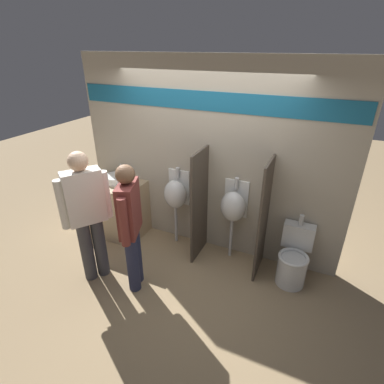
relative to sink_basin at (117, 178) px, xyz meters
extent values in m
plane|color=#997F5B|center=(1.35, -0.33, -0.93)|extent=(16.00, 16.00, 0.00)
cube|color=#B2A893|center=(1.35, 0.27, 0.42)|extent=(3.83, 0.06, 2.70)
cube|color=#19668E|center=(1.35, 0.24, 1.21)|extent=(3.75, 0.01, 0.24)
cube|color=tan|center=(-0.05, -0.06, -0.49)|extent=(0.94, 0.61, 0.88)
cylinder|color=silver|center=(0.00, 0.00, 0.00)|extent=(0.36, 0.36, 0.11)
cylinder|color=silver|center=(0.00, 0.13, 0.12)|extent=(0.03, 0.03, 0.14)
cube|color=#B7B7BC|center=(0.23, -0.18, -0.05)|extent=(0.07, 0.14, 0.01)
cube|color=#4C4238|center=(1.40, -0.03, -0.14)|extent=(0.03, 0.54, 1.59)
cube|color=#4C4238|center=(2.28, -0.03, -0.14)|extent=(0.03, 0.54, 1.59)
cylinder|color=silver|center=(0.96, 0.10, -0.62)|extent=(0.04, 0.04, 0.62)
ellipsoid|color=silver|center=(0.96, 0.10, -0.12)|extent=(0.35, 0.27, 0.43)
cube|color=silver|center=(0.96, 0.23, -0.05)|extent=(0.33, 0.02, 0.54)
cylinder|color=silver|center=(0.96, 0.19, 0.19)|extent=(0.06, 0.06, 0.16)
cylinder|color=silver|center=(1.84, 0.10, -0.62)|extent=(0.04, 0.04, 0.62)
ellipsoid|color=silver|center=(1.84, 0.10, -0.12)|extent=(0.35, 0.27, 0.43)
cube|color=silver|center=(1.84, 0.23, -0.05)|extent=(0.33, 0.02, 0.54)
cylinder|color=silver|center=(1.84, 0.19, 0.19)|extent=(0.06, 0.06, 0.16)
cylinder|color=silver|center=(2.72, -0.12, -0.73)|extent=(0.36, 0.36, 0.40)
torus|color=silver|center=(2.72, -0.12, -0.52)|extent=(0.38, 0.38, 0.04)
cube|color=silver|center=(2.72, 0.15, -0.37)|extent=(0.39, 0.16, 0.33)
cylinder|color=silver|center=(2.72, 0.13, -0.12)|extent=(0.06, 0.06, 0.14)
cylinder|color=#3D3D42|center=(0.31, -1.10, -0.51)|extent=(0.16, 0.16, 0.84)
cylinder|color=#3D3D42|center=(0.40, -0.97, -0.51)|extent=(0.16, 0.16, 0.84)
cube|color=silver|center=(0.36, -1.04, 0.24)|extent=(0.41, 0.47, 0.67)
cylinder|color=silver|center=(0.21, -1.24, 0.21)|extent=(0.11, 0.11, 0.61)
cylinder|color=silver|center=(0.50, -0.83, 0.21)|extent=(0.11, 0.11, 0.61)
sphere|color=beige|center=(0.36, -1.04, 0.69)|extent=(0.23, 0.23, 0.23)
cylinder|color=#282D4C|center=(0.96, -1.03, -0.53)|extent=(0.15, 0.15, 0.80)
cylinder|color=#282D4C|center=(0.90, -0.89, -0.53)|extent=(0.15, 0.15, 0.80)
cube|color=brown|center=(0.93, -0.96, 0.18)|extent=(0.32, 0.45, 0.63)
cylinder|color=brown|center=(1.01, -1.18, 0.15)|extent=(0.10, 0.10, 0.58)
cylinder|color=brown|center=(0.84, -0.74, 0.15)|extent=(0.10, 0.10, 0.58)
sphere|color=brown|center=(0.93, -0.96, 0.60)|extent=(0.22, 0.22, 0.22)
camera|label=1|loc=(2.81, -3.34, 1.86)|focal=28.00mm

